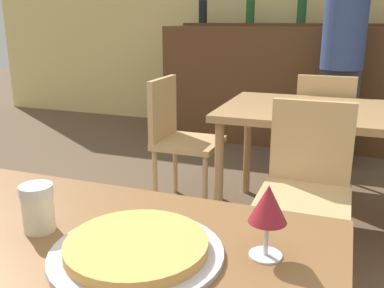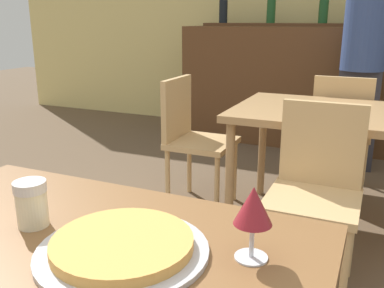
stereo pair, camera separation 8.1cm
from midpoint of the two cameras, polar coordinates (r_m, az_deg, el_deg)
wall_back at (r=4.83m, az=18.32°, el=17.81°), size 8.00×0.05×2.80m
dining_table_near at (r=1.01m, az=-14.42°, el=-17.85°), size 1.10×0.75×0.73m
dining_table_far at (r=2.55m, az=19.26°, el=2.60°), size 1.10×0.82×0.72m
bar_counter at (r=4.38m, az=16.62°, el=7.25°), size 2.60×0.56×1.14m
bar_back_shelf at (r=4.47m, az=17.28°, el=15.56°), size 2.39×0.24×0.32m
chair_far_side_front at (r=2.04m, az=17.33°, el=-4.96°), size 0.40×0.40×0.85m
chair_far_side_back at (r=3.15m, az=20.00°, el=2.23°), size 0.40×0.40×0.85m
chair_far_side_left at (r=2.79m, az=0.77°, el=1.50°), size 0.40×0.40×0.85m
pizza_tray at (r=0.93m, az=-6.72°, el=-13.47°), size 0.37×0.37×0.04m
cheese_shaker at (r=1.08m, az=-18.60°, el=-7.54°), size 0.08×0.08×0.11m
person_standing at (r=3.73m, az=22.45°, el=10.78°), size 0.34×0.34×1.71m
wine_glass at (r=0.88m, az=10.81°, el=-8.40°), size 0.08×0.08×0.16m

